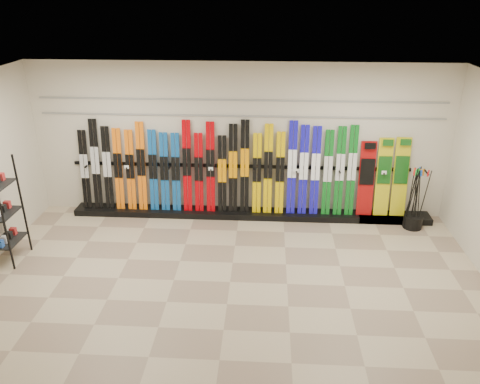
{
  "coord_description": "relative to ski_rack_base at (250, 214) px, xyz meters",
  "views": [
    {
      "loc": [
        0.52,
        -6.08,
        4.25
      ],
      "look_at": [
        0.1,
        1.0,
        1.1
      ],
      "focal_mm": 35.0,
      "sensor_mm": 36.0,
      "label": 1
    }
  ],
  "objects": [
    {
      "name": "ceiling",
      "position": [
        -0.22,
        -2.28,
        2.94
      ],
      "size": [
        8.0,
        8.0,
        0.0
      ],
      "primitive_type": "plane",
      "rotation": [
        3.14,
        0.0,
        0.0
      ],
      "color": "silver",
      "rests_on": "back_wall"
    },
    {
      "name": "snowboards",
      "position": [
        2.55,
        0.08,
        0.81
      ],
      "size": [
        0.93,
        0.24,
        1.53
      ],
      "color": "#990C0C",
      "rests_on": "ski_rack_base"
    },
    {
      "name": "slatwall_rail_0",
      "position": [
        -0.22,
        0.2,
        1.94
      ],
      "size": [
        7.6,
        0.02,
        0.03
      ],
      "primitive_type": "cube",
      "color": "gray",
      "rests_on": "back_wall"
    },
    {
      "name": "pole_bin",
      "position": [
        3.11,
        -0.28,
        0.07
      ],
      "size": [
        0.35,
        0.35,
        0.25
      ],
      "primitive_type": "cylinder",
      "color": "black",
      "rests_on": "floor"
    },
    {
      "name": "accessory_rack",
      "position": [
        -3.97,
        -1.82,
        0.82
      ],
      "size": [
        0.4,
        0.6,
        1.77
      ],
      "primitive_type": "cube",
      "color": "black",
      "rests_on": "floor"
    },
    {
      "name": "back_wall",
      "position": [
        -0.22,
        0.22,
        1.44
      ],
      "size": [
        8.0,
        0.0,
        8.0
      ],
      "primitive_type": "plane",
      "rotation": [
        1.57,
        0.0,
        0.0
      ],
      "color": "beige",
      "rests_on": "floor"
    },
    {
      "name": "skis",
      "position": [
        -0.65,
        0.05,
        0.9
      ],
      "size": [
        5.38,
        0.24,
        1.83
      ],
      "color": "black",
      "rests_on": "ski_rack_base"
    },
    {
      "name": "floor",
      "position": [
        -0.22,
        -2.28,
        -0.06
      ],
      "size": [
        8.0,
        8.0,
        0.0
      ],
      "primitive_type": "plane",
      "color": "#89725E",
      "rests_on": "ground"
    },
    {
      "name": "slatwall_rail_1",
      "position": [
        -0.22,
        0.2,
        2.24
      ],
      "size": [
        7.6,
        0.02,
        0.03
      ],
      "primitive_type": "cube",
      "color": "gray",
      "rests_on": "back_wall"
    },
    {
      "name": "ski_rack_base",
      "position": [
        0.0,
        0.0,
        0.0
      ],
      "size": [
        8.0,
        0.4,
        0.12
      ],
      "primitive_type": "cube",
      "color": "black",
      "rests_on": "floor"
    },
    {
      "name": "ski_poles",
      "position": [
        3.07,
        -0.28,
        0.55
      ],
      "size": [
        0.35,
        0.25,
        1.18
      ],
      "color": "black",
      "rests_on": "pole_bin"
    }
  ]
}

